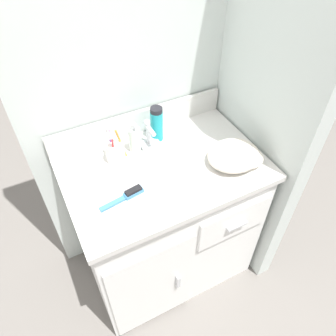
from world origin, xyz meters
name	(u,v)px	position (x,y,z in m)	size (l,w,h in m)	color
ground_plane	(166,262)	(0.00, 0.00, 0.00)	(6.00, 6.00, 0.00)	slate
wall_back	(130,76)	(0.00, 0.34, 1.10)	(1.05, 0.08, 2.20)	silver
wall_right	(267,85)	(0.49, 0.00, 1.10)	(0.08, 0.65, 2.20)	silver
vanity	(166,222)	(0.00, 0.00, 0.43)	(0.87, 0.59, 0.83)	white
backsplash	(139,122)	(0.00, 0.28, 0.89)	(0.87, 0.02, 0.12)	silver
sink_faucet	(149,137)	(0.00, 0.16, 0.88)	(0.09, 0.09, 0.14)	silver
toothbrush_cup	(115,151)	(-0.17, 0.14, 0.88)	(0.10, 0.08, 0.18)	white
soap_dispenser	(135,139)	(-0.07, 0.16, 0.89)	(0.05, 0.06, 0.16)	silver
shaving_cream_can	(157,124)	(0.05, 0.19, 0.91)	(0.06, 0.06, 0.17)	teal
hairbrush	(128,195)	(-0.21, -0.08, 0.84)	(0.19, 0.05, 0.03)	teal
hand_towel	(237,156)	(0.29, -0.11, 0.86)	(0.24, 0.21, 0.08)	beige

